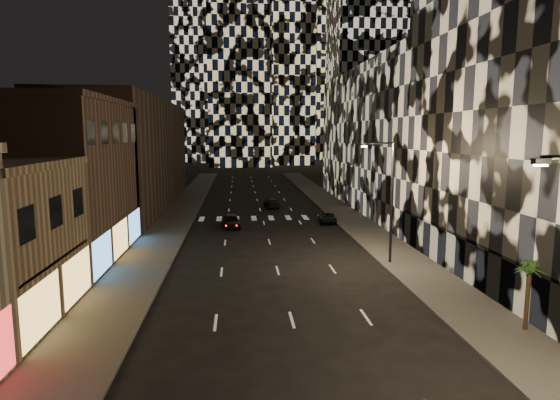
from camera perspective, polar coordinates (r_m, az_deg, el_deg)
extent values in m
cube|color=#47443F|center=(54.74, -12.67, -2.25)|extent=(4.00, 120.00, 0.15)
cube|color=#47443F|center=(55.72, 8.18, -1.95)|extent=(4.00, 120.00, 0.15)
cube|color=#4C4C47|center=(54.50, -10.48, -2.23)|extent=(0.20, 120.00, 0.15)
cube|color=#4C4C47|center=(55.28, 6.06, -1.99)|extent=(0.20, 120.00, 0.15)
cube|color=brown|center=(39.73, -26.16, 1.87)|extent=(10.00, 15.00, 12.00)
cube|color=brown|center=(65.03, -17.86, 5.32)|extent=(10.00, 40.00, 14.00)
cube|color=#383838|center=(32.72, 22.60, -7.13)|extent=(0.60, 25.00, 3.00)
cube|color=#232326|center=(64.51, 15.65, 7.17)|extent=(16.00, 40.00, 18.00)
cube|color=black|center=(148.26, -5.04, 22.87)|extent=(18.00, 18.00, 95.00)
cube|color=black|center=(16.21, 29.21, 4.15)|extent=(0.50, 0.25, 0.18)
cube|color=#FFEAB2|center=(16.21, 29.18, 3.73)|extent=(0.35, 0.18, 0.06)
cylinder|color=black|center=(35.61, 13.49, -0.34)|extent=(0.20, 0.20, 9.00)
cylinder|color=black|center=(34.91, 12.00, 6.80)|extent=(2.20, 0.14, 0.14)
cube|color=black|center=(34.61, 10.25, 6.63)|extent=(0.50, 0.25, 0.18)
cube|color=#FFEAB2|center=(34.61, 10.24, 6.44)|extent=(0.35, 0.18, 0.06)
imported|color=black|center=(48.89, -5.93, -2.57)|extent=(2.10, 4.32, 1.42)
imported|color=black|center=(61.90, -1.05, -0.37)|extent=(2.08, 4.25, 1.19)
imported|color=black|center=(51.69, 5.83, -2.17)|extent=(2.22, 4.08, 1.09)
cylinder|color=#47331E|center=(26.43, 27.91, -10.71)|extent=(0.23, 0.23, 3.01)
sphere|color=#254C1B|center=(25.97, 28.15, -7.27)|extent=(0.66, 0.66, 0.66)
cone|color=#254C1B|center=(26.16, 28.46, -7.28)|extent=(1.31, 0.70, 0.79)
cone|color=#254C1B|center=(26.20, 28.02, -7.23)|extent=(0.66, 1.32, 0.79)
cone|color=#254C1B|center=(26.07, 27.67, -7.28)|extent=(0.93, 1.24, 0.79)
cone|color=#254C1B|center=(25.87, 27.68, -7.40)|extent=(1.32, 0.39, 0.79)
cone|color=#254C1B|center=(25.76, 28.04, -7.49)|extent=(1.10, 1.12, 0.79)
cone|color=#254C1B|center=(25.81, 28.49, -7.49)|extent=(0.43, 1.33, 0.79)
cone|color=#254C1B|center=(25.99, 28.67, -7.40)|extent=(1.25, 0.90, 0.79)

